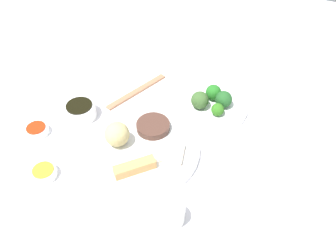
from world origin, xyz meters
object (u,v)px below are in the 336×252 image
sauce_ramekin_hot_mustard (44,173)px  sauce_ramekin_sweet_and_sour (37,131)px  broccoli_plate (213,108)px  soy_sauce_bowl (80,111)px  chopsticks_pair (137,91)px  main_plate (145,150)px  teacup (172,214)px

sauce_ramekin_hot_mustard → sauce_ramekin_sweet_and_sour: (0.12, 0.11, 0.00)m
broccoli_plate → soy_sauce_bowl: bearing=116.9°
chopsticks_pair → sauce_ramekin_sweet_and_sour: bearing=146.4°
sauce_ramekin_hot_mustard → sauce_ramekin_sweet_and_sour: 0.16m
broccoli_plate → chopsticks_pair: size_ratio=0.87×
main_plate → teacup: size_ratio=5.16×
sauce_ramekin_hot_mustard → teacup: 0.35m
broccoli_plate → chopsticks_pair: 0.26m
main_plate → soy_sauce_bowl: soy_sauce_bowl is taller
broccoli_plate → sauce_ramekin_hot_mustard: (-0.41, 0.33, 0.00)m
broccoli_plate → teacup: bearing=-176.5°
sauce_ramekin_hot_mustard → teacup: size_ratio=1.12×
chopsticks_pair → sauce_ramekin_hot_mustard: bearing=169.6°
main_plate → teacup: bearing=-137.9°
sauce_ramekin_sweet_and_sour → teacup: size_ratio=1.12×
sauce_ramekin_hot_mustard → soy_sauce_bowl: bearing=8.7°
sauce_ramekin_hot_mustard → chopsticks_pair: sauce_ramekin_hot_mustard is taller
main_plate → chopsticks_pair: 0.26m
soy_sauce_bowl → sauce_ramekin_hot_mustard: bearing=-171.3°
sauce_ramekin_sweet_and_sour → main_plate: bearing=-80.2°
soy_sauce_bowl → chopsticks_pair: bearing=-32.7°
soy_sauce_bowl → sauce_ramekin_hot_mustard: 0.23m
soy_sauce_bowl → teacup: 0.44m
main_plate → soy_sauce_bowl: bearing=77.0°
sauce_ramekin_hot_mustard → chopsticks_pair: size_ratio=0.27×
broccoli_plate → soy_sauce_bowl: soy_sauce_bowl is taller
main_plate → broccoli_plate: size_ratio=1.45×
soy_sauce_bowl → sauce_ramekin_hot_mustard: size_ratio=1.45×
sauce_ramekin_sweet_and_sour → chopsticks_pair: sauce_ramekin_sweet_and_sour is taller
teacup → chopsticks_pair: size_ratio=0.24×
main_plate → sauce_ramekin_hot_mustard: (-0.17, 0.21, 0.00)m
broccoli_plate → sauce_ramekin_sweet_and_sour: bearing=123.8°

